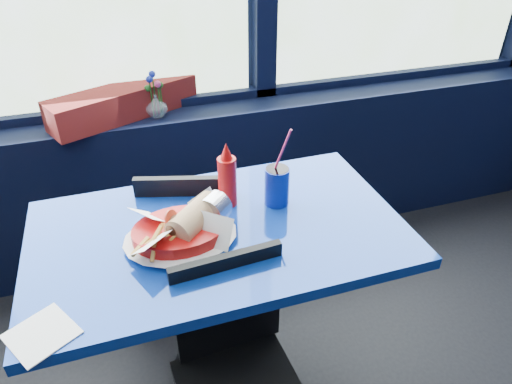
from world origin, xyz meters
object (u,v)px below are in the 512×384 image
Objects in this scene: food_basket at (182,229)px; soda_cup at (277,185)px; chair_near_front at (236,360)px; near_table at (221,270)px; chair_near_back at (179,239)px; flower_vase at (156,103)px; planter_box at (124,102)px; ketchup_bottle at (227,178)px.

soda_cup reaches higher than food_basket.
near_table is at bearing 80.15° from chair_near_front.
near_table is 0.35m from soda_cup.
soda_cup reaches higher than chair_near_back.
chair_near_back is 3.92× the size of flower_vase.
planter_box is at bearing -62.36° from chair_near_back.
soda_cup reaches higher than near_table.
soda_cup is at bearing -1.96° from food_basket.
planter_box is 0.81m from ketchup_bottle.
near_table is 0.32m from ketchup_bottle.
near_table is 0.89m from flower_vase.
chair_near_front is 3.80× the size of flower_vase.
flower_vase is 0.72× the size of soda_cup.
near_table is 0.31m from chair_near_front.
near_table is 1.51× the size of chair_near_front.
chair_near_front is 0.97× the size of chair_near_back.
near_table is at bearing -117.70° from ketchup_bottle.
soda_cup reaches higher than ketchup_bottle.
near_table is 5.73× the size of flower_vase.
chair_near_front is (-0.03, -0.29, -0.11)m from near_table.
ketchup_bottle is at bearing 73.01° from chair_near_front.
chair_near_back is at bearing 128.99° from ketchup_bottle.
soda_cup is at bearing 158.83° from chair_near_back.
planter_box is 0.92m from soda_cup.
chair_near_front is 0.58m from ketchup_bottle.
near_table is at bearing -8.09° from food_basket.
ketchup_bottle is at bearing -78.60° from flower_vase.
food_basket is at bearing -163.42° from soda_cup.
food_basket is 1.29× the size of soda_cup.
chair_near_front is at bearing -105.32° from planter_box.
ketchup_bottle reaches higher than food_basket.
chair_near_back is at bearing -92.44° from flower_vase.
planter_box is at bearing 160.48° from flower_vase.
food_basket reaches higher than near_table.
planter_box is (-0.18, 1.18, 0.41)m from chair_near_front.
near_table is at bearing -100.64° from planter_box.
flower_vase is at bearing 101.40° from ketchup_bottle.
food_basket is (0.09, -0.91, -0.08)m from planter_box.
flower_vase is 0.56× the size of food_basket.
chair_near_back is at bearing 92.40° from chair_near_front.
ketchup_bottle is at bearing 164.61° from soda_cup.
chair_near_front is 1.20m from flower_vase.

